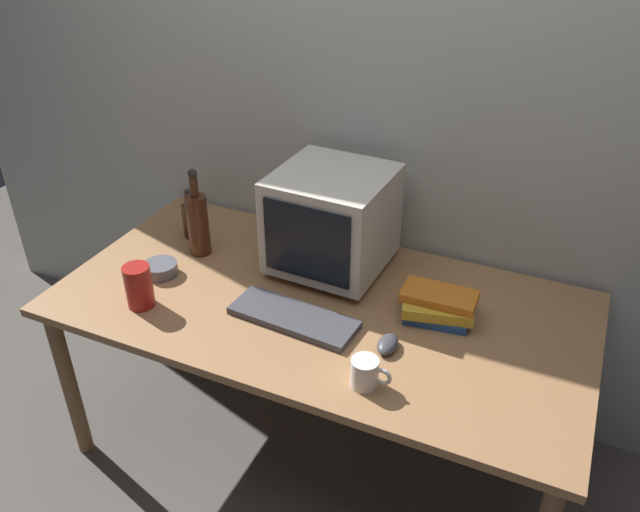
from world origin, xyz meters
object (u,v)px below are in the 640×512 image
Objects in this scene: mug at (366,373)px; metal_canister at (139,286)px; computer_mouse at (388,344)px; bottle_short at (191,219)px; cd_spindle at (161,269)px; keyboard at (294,317)px; bottle_tall at (198,222)px; book_stack at (438,305)px; crt_monitor at (332,220)px.

metal_canister is (-0.82, 0.05, 0.03)m from mug.
computer_mouse is 0.83× the size of mug.
bottle_short is at bearing 102.86° from metal_canister.
mug is (0.92, -0.51, -0.03)m from bottle_short.
bottle_short is 0.29m from cd_spindle.
bottle_tall reaches higher than keyboard.
keyboard is at bearing 176.70° from computer_mouse.
keyboard is at bearing -4.82° from cd_spindle.
bottle_short is at bearing 100.48° from cd_spindle.
cd_spindle is (0.05, -0.28, -0.05)m from bottle_short.
metal_canister is (0.10, -0.46, -0.00)m from bottle_short.
computer_mouse is 0.98m from bottle_short.
bottle_tall is at bearing 153.20° from mug.
book_stack is at bearing 9.66° from cd_spindle.
book_stack is 0.98m from cd_spindle.
computer_mouse is 0.67× the size of metal_canister.
crt_monitor is 0.60m from bottle_short.
keyboard is 0.52m from metal_canister.
computer_mouse is at bearing 2.75° from keyboard.
keyboard is 1.23× the size of bottle_tall.
bottle_short is 1.05m from mug.
mug reaches higher than cd_spindle.
bottle_tall is at bearing 159.66° from keyboard.
crt_monitor is 0.96× the size of keyboard.
crt_monitor is 0.64m from mug.
metal_canister is at bearing -160.73° from keyboard.
book_stack is at bearing 31.24° from keyboard.
cd_spindle is at bearing 106.46° from metal_canister.
bottle_tall is 2.85× the size of cd_spindle.
crt_monitor reaches higher than book_stack.
crt_monitor reaches higher than bottle_tall.
keyboard is at bearing -28.27° from bottle_short.
keyboard is 0.32m from computer_mouse.
mug is at bearing -26.80° from bottle_tall.
bottle_tall is 0.92m from mug.
keyboard is 1.67× the size of book_stack.
keyboard is 0.57m from bottle_tall.
bottle_tall is at bearing 90.93° from metal_canister.
crt_monitor is 1.18× the size of bottle_tall.
bottle_short reaches higher than keyboard.
book_stack is 0.98m from metal_canister.
crt_monitor is at bearing 96.93° from keyboard.
keyboard is 4.20× the size of computer_mouse.
keyboard is 0.37m from mug.
bottle_tall is at bearing 178.73° from book_stack.
book_stack is (0.43, -0.13, -0.15)m from crt_monitor.
computer_mouse is 0.24m from book_stack.
mug is at bearing -25.73° from keyboard.
bottle_short is (-0.59, -0.02, -0.12)m from crt_monitor.
bottle_tall is 0.92m from book_stack.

